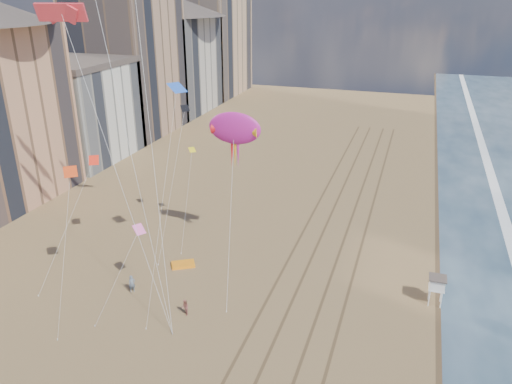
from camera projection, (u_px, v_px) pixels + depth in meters
The scene contains 9 objects.
wet_sand at pixel (475, 246), 59.01m from camera, with size 260.00×260.00×0.00m, color #42301E.
tracks at pixel (321, 265), 55.00m from camera, with size 7.68×120.00×0.01m.
buildings at pixel (112, 70), 94.98m from camera, with size 34.72×131.35×29.00m.
lifeguard_stand at pixel (437, 284), 47.47m from camera, with size 1.64×1.64×2.96m.
grounded_kite at pixel (183, 264), 54.85m from camera, with size 2.50×1.59×0.28m, color orange.
show_kite at pixel (235, 129), 51.57m from camera, with size 5.07×5.90×18.33m.
kite_flyer_a at pixel (132, 284), 49.90m from camera, with size 0.66×0.44×1.82m, color slate.
kite_flyer_b at pixel (185, 307), 46.41m from camera, with size 0.78×0.61×1.61m, color #9C584F.
small_kites at pixel (139, 146), 48.92m from camera, with size 13.56×18.89×13.72m.
Camera 1 is at (10.65, -17.54, 28.57)m, focal length 35.00 mm.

